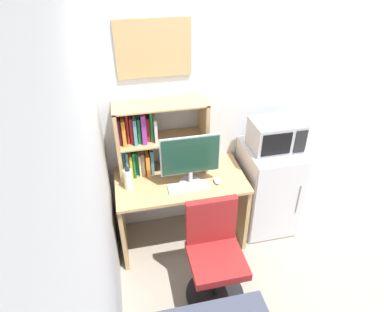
{
  "coord_description": "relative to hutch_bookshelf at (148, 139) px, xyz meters",
  "views": [
    {
      "loc": [
        -1.41,
        -2.76,
        2.63
      ],
      "look_at": [
        -0.86,
        -0.35,
        1.01
      ],
      "focal_mm": 31.97,
      "sensor_mm": 36.0,
      "label": 1
    }
  ],
  "objects": [
    {
      "name": "water_bottle",
      "position": [
        -0.21,
        -0.23,
        -0.24
      ],
      "size": [
        0.08,
        0.08,
        0.21
      ],
      "color": "silver",
      "rests_on": "desk"
    },
    {
      "name": "monitor",
      "position": [
        0.32,
        -0.28,
        -0.07
      ],
      "size": [
        0.52,
        0.2,
        0.48
      ],
      "color": "#B7B7BC",
      "rests_on": "desk"
    },
    {
      "name": "computer_mouse",
      "position": [
        0.56,
        -0.32,
        -0.32
      ],
      "size": [
        0.06,
        0.11,
        0.04
      ],
      "primitive_type": "ellipsoid",
      "color": "silver",
      "rests_on": "desk"
    },
    {
      "name": "mini_fridge",
      "position": [
        1.15,
        -0.16,
        -0.63
      ],
      "size": [
        0.53,
        0.57,
        0.94
      ],
      "color": "silver",
      "rests_on": "ground_plane"
    },
    {
      "name": "wall_left",
      "position": [
        -0.41,
        -1.47,
        0.2
      ],
      "size": [
        0.04,
        4.4,
        2.6
      ],
      "primitive_type": "cube",
      "color": "silver",
      "rests_on": "ground_plane"
    },
    {
      "name": "hutch_bookshelf",
      "position": [
        0.0,
        0.0,
        0.0
      ],
      "size": [
        0.8,
        0.29,
        0.68
      ],
      "color": "tan",
      "rests_on": "desk"
    },
    {
      "name": "desk_chair",
      "position": [
        0.39,
        -0.86,
        -0.7
      ],
      "size": [
        0.5,
        0.5,
        0.92
      ],
      "color": "black",
      "rests_on": "ground_plane"
    },
    {
      "name": "wall_corkboard",
      "position": [
        0.11,
        0.12,
        0.75
      ],
      "size": [
        0.61,
        0.02,
        0.47
      ],
      "primitive_type": "cube",
      "color": "tan"
    },
    {
      "name": "wall_back",
      "position": [
        1.61,
        0.15,
        0.2
      ],
      "size": [
        6.4,
        0.04,
        2.6
      ],
      "primitive_type": "cube",
      "color": "silver",
      "rests_on": "ground_plane"
    },
    {
      "name": "keyboard",
      "position": [
        0.29,
        -0.34,
        -0.33
      ],
      "size": [
        0.36,
        0.13,
        0.02
      ],
      "primitive_type": "cube",
      "color": "silver",
      "rests_on": "desk"
    },
    {
      "name": "desk",
      "position": [
        0.25,
        -0.19,
        -0.58
      ],
      "size": [
        1.17,
        0.65,
        0.76
      ],
      "color": "tan",
      "rests_on": "ground_plane"
    },
    {
      "name": "microwave",
      "position": [
        1.15,
        -0.16,
        -0.02
      ],
      "size": [
        0.45,
        0.33,
        0.28
      ],
      "color": "#ADADB2",
      "rests_on": "mini_fridge"
    }
  ]
}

